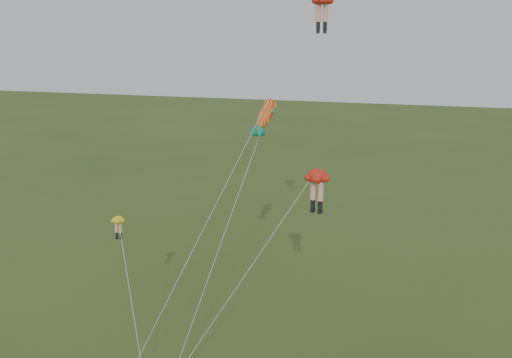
% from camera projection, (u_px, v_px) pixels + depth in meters
% --- Properties ---
extents(legs_kite_red_high, '(9.78, 10.34, 22.15)m').
position_uv_depth(legs_kite_red_high, '(318.00, 9.00, 34.00)').
color(legs_kite_red_high, red).
rests_on(legs_kite_red_high, ground).
extents(legs_kite_red_mid, '(8.01, 7.54, 12.21)m').
position_uv_depth(legs_kite_red_mid, '(315.00, 181.00, 32.94)').
color(legs_kite_red_mid, red).
rests_on(legs_kite_red_mid, ground).
extents(legs_kite_yellow, '(3.64, 3.65, 9.27)m').
position_uv_depth(legs_kite_yellow, '(120.00, 231.00, 33.78)').
color(legs_kite_yellow, gold).
rests_on(legs_kite_yellow, ground).
extents(fish_kite, '(3.99, 9.23, 16.10)m').
position_uv_depth(fish_kite, '(265.00, 116.00, 34.92)').
color(fish_kite, orange).
rests_on(fish_kite, ground).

